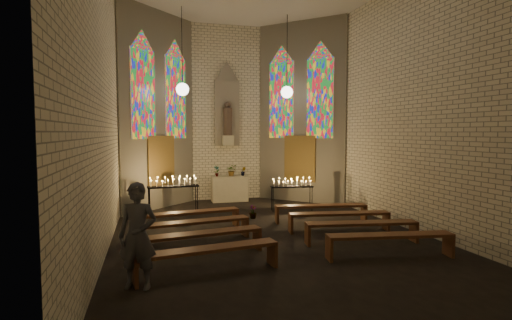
% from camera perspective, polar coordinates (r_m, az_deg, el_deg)
% --- Properties ---
extents(floor, '(12.00, 12.00, 0.00)m').
position_cam_1_polar(floor, '(10.74, 1.95, -10.73)').
color(floor, black).
rests_on(floor, ground).
extents(room, '(8.22, 12.43, 7.00)m').
position_cam_1_polar(room, '(13.68, -2.15, 8.13)').
color(room, '#EFE7C8').
rests_on(room, ground).
extents(altar, '(1.40, 0.60, 1.00)m').
position_cam_1_polar(altar, '(15.84, -3.79, -4.10)').
color(altar, beige).
rests_on(altar, ground).
extents(flower_vase_left, '(0.27, 0.23, 0.43)m').
position_cam_1_polar(flower_vase_left, '(15.64, -5.64, -1.57)').
color(flower_vase_left, '#4C723F').
rests_on(flower_vase_left, altar).
extents(flower_vase_center, '(0.43, 0.38, 0.45)m').
position_cam_1_polar(flower_vase_center, '(15.80, -3.49, -1.48)').
color(flower_vase_center, '#4C723F').
rests_on(flower_vase_center, altar).
extents(flower_vase_right, '(0.22, 0.19, 0.35)m').
position_cam_1_polar(flower_vase_right, '(15.85, -1.83, -1.63)').
color(flower_vase_right, '#4C723F').
rests_on(flower_vase_right, altar).
extents(aisle_flower_pot, '(0.30, 0.30, 0.42)m').
position_cam_1_polar(aisle_flower_pot, '(12.73, -0.45, -7.42)').
color(aisle_flower_pot, '#4C723F').
rests_on(aisle_flower_pot, ground).
extents(votive_stand_left, '(1.68, 0.55, 1.21)m').
position_cam_1_polar(votive_stand_left, '(13.39, -11.75, -3.33)').
color(votive_stand_left, black).
rests_on(votive_stand_left, ground).
extents(votive_stand_right, '(1.50, 0.53, 1.08)m').
position_cam_1_polar(votive_stand_right, '(13.91, 5.15, -3.47)').
color(votive_stand_right, black).
rests_on(votive_stand_right, ground).
extents(pew_left_0, '(2.80, 0.80, 0.53)m').
position_cam_1_polar(pew_left_0, '(11.34, -9.40, -7.74)').
color(pew_left_0, '#552E18').
rests_on(pew_left_0, ground).
extents(pew_right_0, '(2.80, 0.80, 0.53)m').
position_cam_1_polar(pew_right_0, '(12.35, 9.28, -6.77)').
color(pew_right_0, '#552E18').
rests_on(pew_right_0, ground).
extents(pew_left_1, '(2.80, 0.80, 0.53)m').
position_cam_1_polar(pew_left_1, '(10.17, -8.74, -9.09)').
color(pew_left_1, '#552E18').
rests_on(pew_left_1, ground).
extents(pew_right_1, '(2.80, 0.80, 0.53)m').
position_cam_1_polar(pew_right_1, '(11.28, 11.80, -7.83)').
color(pew_right_1, '#552E18').
rests_on(pew_right_1, ground).
extents(pew_left_2, '(2.80, 0.80, 0.53)m').
position_cam_1_polar(pew_left_2, '(9.02, -7.90, -10.80)').
color(pew_left_2, '#552E18').
rests_on(pew_left_2, ground).
extents(pew_right_2, '(2.80, 0.80, 0.53)m').
position_cam_1_polar(pew_right_2, '(10.25, 14.85, -9.08)').
color(pew_right_2, '#552E18').
rests_on(pew_right_2, ground).
extents(pew_left_3, '(2.80, 0.80, 0.53)m').
position_cam_1_polar(pew_left_3, '(7.87, -6.80, -12.99)').
color(pew_left_3, '#552E18').
rests_on(pew_left_3, ground).
extents(pew_right_3, '(2.80, 0.80, 0.53)m').
position_cam_1_polar(pew_right_3, '(9.26, 18.60, -10.57)').
color(pew_right_3, '#552E18').
rests_on(pew_right_3, ground).
extents(visitor, '(0.78, 0.63, 1.86)m').
position_cam_1_polar(visitor, '(7.35, -16.55, -10.32)').
color(visitor, '#4F505A').
rests_on(visitor, ground).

